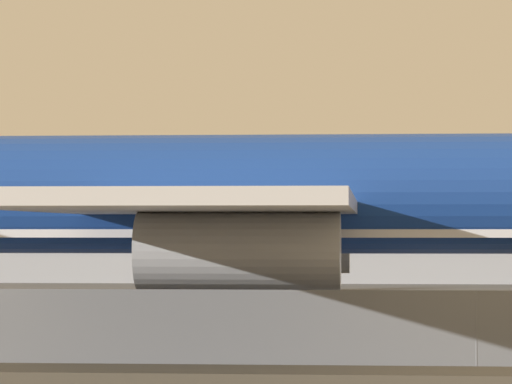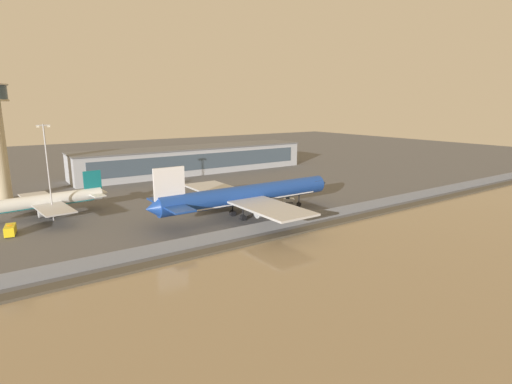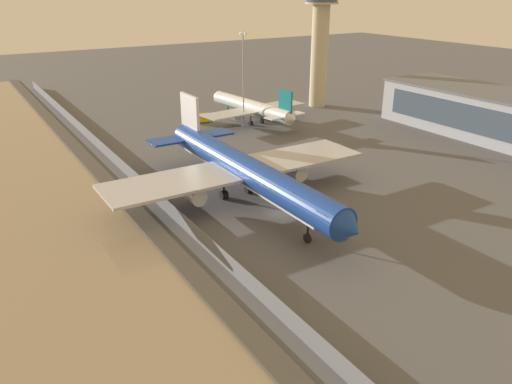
{
  "view_description": "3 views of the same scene",
  "coord_description": "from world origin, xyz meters",
  "px_view_note": "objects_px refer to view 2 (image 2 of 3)",
  "views": [
    {
      "loc": [
        -3.04,
        -64.23,
        4.6
      ],
      "look_at": [
        -8.28,
        -1.54,
        6.17
      ],
      "focal_mm": 105.0,
      "sensor_mm": 36.0,
      "label": 1
    },
    {
      "loc": [
        -64.2,
        -88.93,
        29.37
      ],
      "look_at": [
        -0.42,
        4.08,
        4.71
      ],
      "focal_mm": 28.0,
      "sensor_mm": 36.0,
      "label": 2
    },
    {
      "loc": [
        62.98,
        -43.27,
        35.77
      ],
      "look_at": [
        -5.27,
        -1.2,
        2.33
      ],
      "focal_mm": 35.0,
      "sensor_mm": 36.0,
      "label": 3
    }
  ],
  "objects_px": {
    "passenger_jet_white_teal": "(40,202)",
    "apron_light_mast_apron_west": "(48,168)",
    "cargo_jet_blue": "(246,195)",
    "ops_van": "(10,230)",
    "baggage_tug": "(289,200)"
  },
  "relations": [
    {
      "from": "cargo_jet_blue",
      "to": "apron_light_mast_apron_west",
      "type": "height_order",
      "value": "apron_light_mast_apron_west"
    },
    {
      "from": "baggage_tug",
      "to": "cargo_jet_blue",
      "type": "bearing_deg",
      "value": -163.24
    },
    {
      "from": "ops_van",
      "to": "apron_light_mast_apron_west",
      "type": "bearing_deg",
      "value": 38.38
    },
    {
      "from": "ops_van",
      "to": "apron_light_mast_apron_west",
      "type": "xyz_separation_m",
      "value": [
        10.08,
        7.99,
        12.39
      ]
    },
    {
      "from": "ops_van",
      "to": "cargo_jet_blue",
      "type": "bearing_deg",
      "value": -18.01
    },
    {
      "from": "cargo_jet_blue",
      "to": "passenger_jet_white_teal",
      "type": "height_order",
      "value": "cargo_jet_blue"
    },
    {
      "from": "apron_light_mast_apron_west",
      "to": "cargo_jet_blue",
      "type": "bearing_deg",
      "value": -30.34
    },
    {
      "from": "apron_light_mast_apron_west",
      "to": "baggage_tug",
      "type": "bearing_deg",
      "value": -17.21
    },
    {
      "from": "baggage_tug",
      "to": "ops_van",
      "type": "bearing_deg",
      "value": 171.06
    },
    {
      "from": "passenger_jet_white_teal",
      "to": "baggage_tug",
      "type": "height_order",
      "value": "passenger_jet_white_teal"
    },
    {
      "from": "passenger_jet_white_teal",
      "to": "baggage_tug",
      "type": "xyz_separation_m",
      "value": [
        64.97,
        -23.55,
        -3.52
      ]
    },
    {
      "from": "passenger_jet_white_teal",
      "to": "apron_light_mast_apron_west",
      "type": "height_order",
      "value": "apron_light_mast_apron_west"
    },
    {
      "from": "baggage_tug",
      "to": "apron_light_mast_apron_west",
      "type": "bearing_deg",
      "value": 162.79
    },
    {
      "from": "passenger_jet_white_teal",
      "to": "apron_light_mast_apron_west",
      "type": "distance_m",
      "value": 10.43
    },
    {
      "from": "cargo_jet_blue",
      "to": "ops_van",
      "type": "relative_size",
      "value": 10.36
    }
  ]
}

